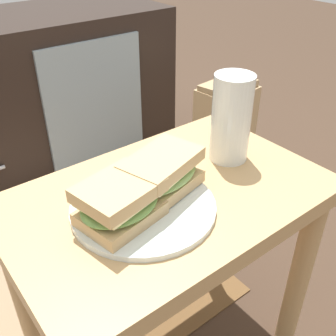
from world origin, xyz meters
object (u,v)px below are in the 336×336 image
sandwich_front (120,202)px  beer_glass (231,121)px  paper_bag (224,133)px  tv_cabinet (38,96)px  sandwich_back (163,174)px  plate (143,207)px

sandwich_front → beer_glass: 0.28m
sandwich_front → paper_bag: 0.92m
tv_cabinet → sandwich_back: size_ratio=5.94×
sandwich_front → sandwich_back: bearing=9.7°
sandwich_back → beer_glass: (0.18, 0.02, 0.03)m
tv_cabinet → sandwich_front: tv_cabinet is taller
sandwich_front → sandwich_back: size_ratio=0.90×
plate → sandwich_back: size_ratio=1.46×
sandwich_back → plate: bearing=-170.3°
tv_cabinet → sandwich_front: (-0.24, -0.97, 0.21)m
tv_cabinet → plate: 0.99m
plate → sandwich_front: (-0.05, -0.01, 0.04)m
sandwich_front → beer_glass: (0.27, 0.04, 0.04)m
tv_cabinet → paper_bag: size_ratio=2.52×
paper_bag → sandwich_front: bearing=-146.8°
tv_cabinet → paper_bag: (0.48, -0.50, -0.10)m
sandwich_front → paper_bag: (0.72, 0.47, -0.32)m
paper_bag → plate: bearing=-145.5°
tv_cabinet → beer_glass: bearing=-87.9°
tv_cabinet → sandwich_back: bearing=-98.5°
sandwich_back → beer_glass: 0.18m
sandwich_back → paper_bag: (0.63, 0.46, -0.32)m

